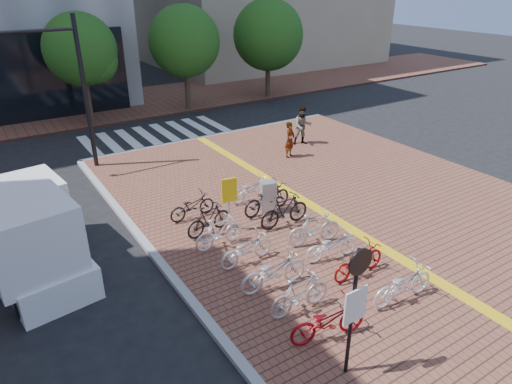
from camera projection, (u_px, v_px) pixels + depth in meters
ground at (319, 263)px, 13.50m from camera, size 120.00×120.00×0.00m
kerb_north at (216, 136)px, 24.04m from camera, size 14.00×0.25×0.15m
far_sidewalk at (109, 107)px, 29.41m from camera, size 70.00×8.00×0.15m
crosswalk at (157, 135)px, 24.37m from camera, size 7.50×4.00×0.01m
street_trees at (201, 42)px, 27.46m from camera, size 16.20×4.60×6.35m
bike_0 at (328, 321)px, 10.29m from camera, size 1.98×1.01×0.99m
bike_1 at (300, 294)px, 11.11m from camera, size 1.76×0.54×1.05m
bike_2 at (274, 271)px, 12.00m from camera, size 2.01×0.81×1.03m
bike_3 at (246, 249)px, 13.07m from camera, size 1.79×0.73×0.92m
bike_4 at (219, 232)px, 13.85m from camera, size 1.70×0.56×1.01m
bike_5 at (209, 219)px, 14.57m from camera, size 1.73×0.75×1.01m
bike_6 at (192, 206)px, 15.54m from camera, size 1.73×0.71×0.89m
bike_7 at (403, 284)px, 11.50m from camera, size 1.96×0.79×1.01m
bike_8 at (359, 261)px, 12.51m from camera, size 1.81×0.69×0.94m
bike_9 at (332, 245)px, 13.26m from camera, size 1.79×0.87×0.90m
bike_10 at (314, 228)px, 13.98m from camera, size 1.84×0.84×1.07m
bike_11 at (284, 210)px, 15.00m from camera, size 1.87×0.55×1.12m
bike_12 at (267, 198)px, 15.89m from camera, size 2.08×0.94×1.06m
bike_13 at (251, 189)px, 16.75m from camera, size 1.75×0.66×0.91m
pedestrian_a at (290, 140)px, 20.68m from camera, size 0.71×0.61×1.64m
pedestrian_b at (303, 126)px, 22.22m from camera, size 1.12×1.02×1.88m
utility_box at (268, 197)px, 15.87m from camera, size 0.62×0.52×1.16m
yellow_sign at (229, 195)px, 14.40m from camera, size 0.50×0.16×1.85m
notice_sign at (355, 298)px, 8.76m from camera, size 0.57×0.12×3.06m
traffic_light_pole at (42, 68)px, 17.52m from camera, size 3.37×1.30×6.27m
box_truck at (30, 235)px, 12.47m from camera, size 2.63×4.92×2.71m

